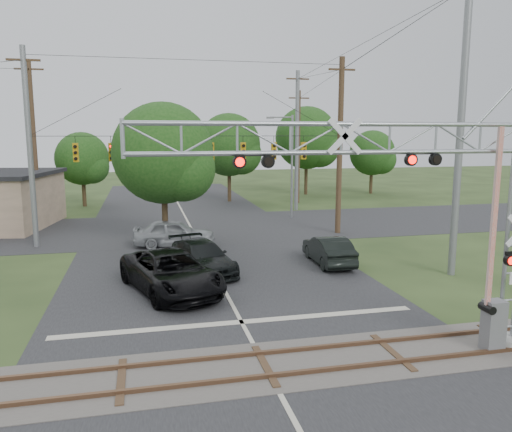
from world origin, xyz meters
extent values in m
plane|color=#293A1B|center=(0.00, 0.00, 0.00)|extent=(160.00, 160.00, 0.00)
cube|color=#242426|center=(0.00, 10.00, 0.01)|extent=(14.00, 90.00, 0.02)
cube|color=#242426|center=(0.00, 24.00, 0.01)|extent=(90.00, 12.00, 0.02)
cube|color=#4B4641|center=(0.00, 2.00, 0.02)|extent=(90.00, 3.20, 0.05)
cube|color=brown|center=(0.00, 1.28, 0.09)|extent=(90.00, 0.12, 0.14)
cube|color=brown|center=(0.00, 2.72, 0.09)|extent=(90.00, 0.12, 0.14)
cylinder|color=gray|center=(7.72, 1.70, 0.16)|extent=(0.98, 0.98, 0.33)
cube|color=slate|center=(7.07, 1.48, 0.81)|extent=(0.60, 0.49, 1.63)
cube|color=red|center=(6.80, 1.48, 4.12)|extent=(0.15, 0.10, 5.42)
cylinder|color=gray|center=(-9.50, 20.00, 5.75)|extent=(0.32, 0.32, 11.50)
cylinder|color=#43341E|center=(9.50, 20.00, 5.75)|extent=(0.36, 0.36, 11.50)
cylinder|color=black|center=(0.00, 20.00, 6.49)|extent=(19.00, 0.03, 0.03)
cube|color=#C38C0D|center=(-7.00, 20.00, 5.54)|extent=(0.30, 0.30, 1.10)
cube|color=#C38C0D|center=(-5.00, 20.00, 5.54)|extent=(0.30, 0.30, 1.10)
cube|color=#C38C0D|center=(-3.00, 20.00, 5.54)|extent=(0.30, 0.30, 1.10)
cube|color=#C38C0D|center=(-1.00, 20.00, 5.54)|extent=(0.30, 0.30, 1.10)
cube|color=#C38C0D|center=(1.00, 20.00, 5.54)|extent=(0.30, 0.30, 1.10)
cube|color=#C38C0D|center=(3.00, 20.00, 5.54)|extent=(0.30, 0.30, 1.10)
cube|color=#C38C0D|center=(5.00, 20.00, 5.54)|extent=(0.30, 0.30, 1.10)
cube|color=#C38C0D|center=(7.00, 20.00, 5.54)|extent=(0.30, 0.30, 1.10)
imported|color=black|center=(-2.21, 9.60, 0.86)|extent=(4.66, 6.78, 1.72)
imported|color=black|center=(-0.57, 12.35, 0.75)|extent=(3.31, 5.51, 1.49)
imported|color=gray|center=(-1.52, 18.35, 0.81)|extent=(4.93, 2.41, 1.62)
imported|color=black|center=(5.94, 12.48, 0.73)|extent=(1.70, 4.49, 1.46)
cylinder|color=gray|center=(8.26, 26.67, 4.03)|extent=(0.18, 0.18, 8.07)
cylinder|color=gray|center=(7.37, 26.67, 7.89)|extent=(1.79, 0.11, 0.11)
cube|color=slate|center=(6.47, 26.67, 7.84)|extent=(0.54, 0.22, 0.13)
cylinder|color=#43341E|center=(-10.93, 28.76, 5.96)|extent=(0.34, 0.34, 11.93)
cube|color=#43341E|center=(-10.93, 28.76, 11.23)|extent=(2.00, 0.12, 0.12)
cylinder|color=gray|center=(9.89, 30.64, 5.96)|extent=(0.34, 0.34, 11.92)
cube|color=#43341E|center=(9.89, 30.64, 11.22)|extent=(2.00, 0.12, 0.12)
cylinder|color=gray|center=(10.94, 9.31, 6.84)|extent=(0.34, 0.34, 13.69)
cylinder|color=#43341E|center=(11.42, 34.98, 5.33)|extent=(0.34, 0.34, 10.65)
cube|color=#43341E|center=(11.42, 34.98, 9.95)|extent=(2.00, 0.12, 0.12)
cylinder|color=#3C2D1B|center=(-8.55, 37.07, 1.56)|extent=(0.36, 0.36, 3.12)
sphere|color=#184112|center=(-8.55, 37.07, 4.39)|extent=(4.82, 4.82, 4.82)
cylinder|color=#3C2D1B|center=(-2.00, 19.25, 1.95)|extent=(0.36, 0.36, 3.90)
sphere|color=#184112|center=(-2.00, 19.25, 5.49)|extent=(6.02, 6.02, 6.02)
cylinder|color=#3C2D1B|center=(5.09, 37.32, 1.98)|extent=(0.36, 0.36, 3.95)
sphere|color=#184112|center=(5.09, 37.32, 5.57)|extent=(6.11, 6.11, 6.11)
cylinder|color=#3C2D1B|center=(14.32, 41.20, 2.20)|extent=(0.36, 0.36, 4.39)
sphere|color=#184112|center=(14.32, 41.20, 6.19)|extent=(6.79, 6.79, 6.79)
cylinder|color=#3C2D1B|center=(21.73, 40.43, 1.61)|extent=(0.36, 0.36, 3.22)
sphere|color=#184112|center=(21.73, 40.43, 4.54)|extent=(4.98, 4.98, 4.98)
camera|label=1|loc=(-3.24, -11.03, 6.62)|focal=35.00mm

